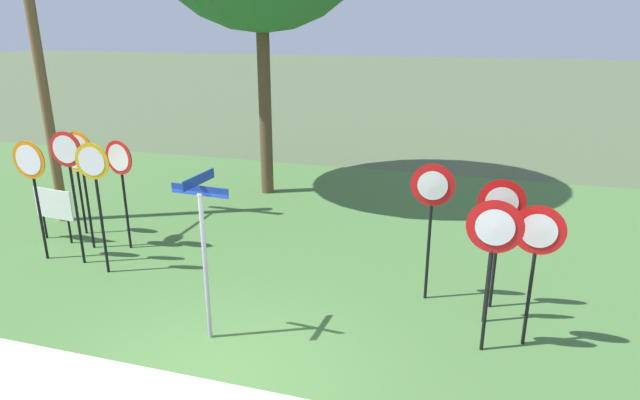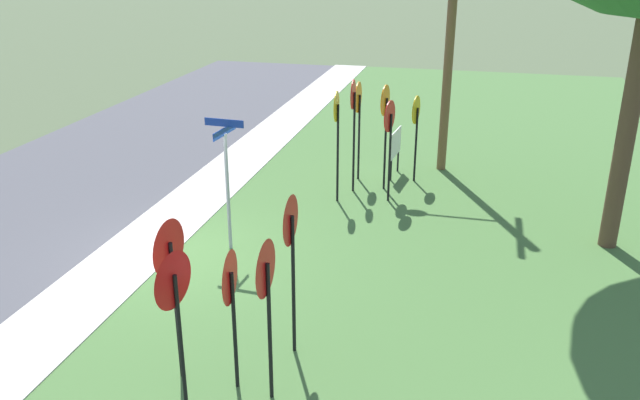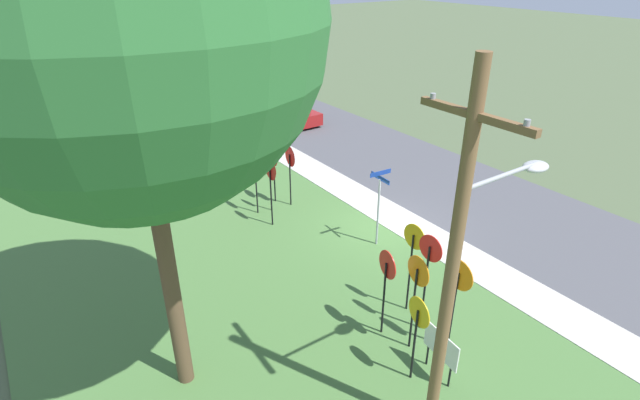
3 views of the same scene
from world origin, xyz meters
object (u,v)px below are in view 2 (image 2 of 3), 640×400
object	(u,v)px
street_name_post	(227,173)
utility_pole	(445,14)
stop_sign_far_right	(358,109)
yield_sign_near_left	(290,237)
stop_sign_near_left	(416,120)
stop_sign_center_tall	(385,114)
yield_sign_far_left	(174,295)
stop_sign_near_right	(353,111)
stop_sign_far_left	(337,123)
yield_sign_near_right	(170,262)
yield_sign_far_right	(230,289)
notice_board	(395,146)
stop_sign_far_center	(390,129)
yield_sign_center	(266,283)

from	to	relation	value
street_name_post	utility_pole	distance (m)	7.59
stop_sign_far_right	yield_sign_near_left	bearing A→B (deg)	4.73
stop_sign_near_left	yield_sign_near_left	bearing A→B (deg)	2.36
stop_sign_center_tall	yield_sign_far_left	bearing A→B (deg)	-1.32
stop_sign_near_right	stop_sign_center_tall	xyz separation A→B (m)	(-0.34, 0.73, -0.10)
yield_sign_far_left	stop_sign_far_left	bearing A→B (deg)	-172.39
yield_sign_near_right	utility_pole	distance (m)	10.98
stop_sign_far_left	yield_sign_near_right	size ratio (longest dim) A/B	1.09
stop_sign_far_left	yield_sign_far_right	world-z (taller)	stop_sign_far_left
stop_sign_near_left	yield_sign_far_left	world-z (taller)	yield_sign_far_left
notice_board	yield_sign_far_right	bearing A→B (deg)	0.51
stop_sign_near_right	stop_sign_far_left	world-z (taller)	stop_sign_near_right
stop_sign_near_left	stop_sign_far_center	bearing A→B (deg)	-7.46
stop_sign_far_center	yield_sign_near_left	size ratio (longest dim) A/B	0.97
stop_sign_far_center	yield_sign_near_right	bearing A→B (deg)	-3.38
stop_sign_far_left	utility_pole	bearing A→B (deg)	141.62
yield_sign_near_right	yield_sign_far_right	xyz separation A→B (m)	(0.03, 0.86, -0.28)
stop_sign_center_tall	yield_sign_far_right	size ratio (longest dim) A/B	1.26
stop_sign_near_left	street_name_post	distance (m)	5.91
stop_sign_near_right	yield_sign_center	distance (m)	8.24
yield_sign_near_right	yield_sign_center	world-z (taller)	yield_sign_near_right
stop_sign_near_left	stop_sign_far_left	world-z (taller)	stop_sign_far_left
stop_sign_center_tall	yield_sign_far_left	world-z (taller)	stop_sign_center_tall
yield_sign_far_right	yield_sign_near_left	bearing A→B (deg)	146.36
yield_sign_center	notice_board	xyz separation A→B (m)	(-9.62, 0.39, -0.94)
stop_sign_near_left	stop_sign_center_tall	xyz separation A→B (m)	(0.76, -0.68, 0.31)
yield_sign_far_left	yield_sign_far_right	xyz separation A→B (m)	(-0.60, 0.51, -0.17)
stop_sign_near_right	stop_sign_far_center	distance (m)	1.09
stop_sign_far_right	utility_pole	world-z (taller)	utility_pole
stop_sign_far_left	yield_sign_far_right	size ratio (longest dim) A/B	1.27
yield_sign_center	notice_board	distance (m)	9.67
stop_sign_near_right	stop_sign_far_left	xyz separation A→B (m)	(0.78, -0.24, -0.10)
stop_sign_far_center	yield_sign_far_right	size ratio (longest dim) A/B	1.17
yield_sign_far_right	street_name_post	xyz separation A→B (m)	(-4.23, -1.70, 0.08)
yield_sign_near_right	yield_sign_far_left	xyz separation A→B (m)	(0.63, 0.35, -0.11)
stop_sign_far_right	yield_sign_near_right	bearing A→B (deg)	-4.66
stop_sign_far_left	yield_sign_center	distance (m)	7.48
stop_sign_center_tall	yield_sign_far_right	distance (m)	8.49
stop_sign_near_left	stop_sign_center_tall	size ratio (longest dim) A/B	0.85
yield_sign_near_left	yield_sign_near_right	xyz separation A→B (m)	(1.01, -1.41, -0.08)
stop_sign_near_left	yield_sign_far_left	size ratio (longest dim) A/B	0.98
stop_sign_far_right	street_name_post	size ratio (longest dim) A/B	0.95
stop_sign_far_left	notice_board	world-z (taller)	stop_sign_far_left
yield_sign_far_right	notice_board	bearing A→B (deg)	168.62
stop_sign_near_right	yield_sign_near_left	distance (m)	7.10
stop_sign_far_left	yield_sign_center	world-z (taller)	stop_sign_far_left
stop_sign_near_left	street_name_post	xyz separation A→B (m)	(4.98, -3.18, -0.01)
stop_sign_far_left	notice_board	xyz separation A→B (m)	(-2.17, 1.11, -1.12)
stop_sign_far_center	yield_sign_far_left	size ratio (longest dim) A/B	1.06
yield_sign_near_right	street_name_post	xyz separation A→B (m)	(-4.20, -0.84, -0.20)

